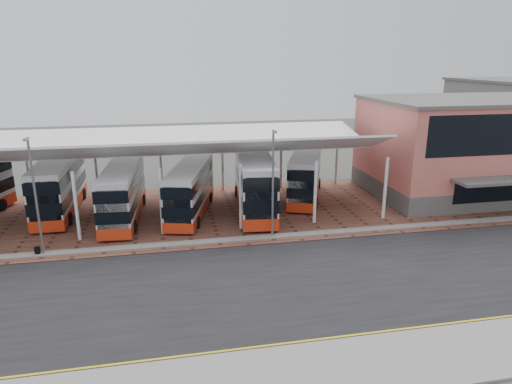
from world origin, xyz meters
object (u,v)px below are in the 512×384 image
at_px(bus_4, 254,182).
at_px(bus_3, 190,190).
at_px(bus_2, 123,193).
at_px(bus_5, 305,175).
at_px(terminal, 467,147).
at_px(bus_1, 59,186).

bearing_deg(bus_4, bus_3, -172.36).
height_order(bus_2, bus_4, bus_4).
bearing_deg(bus_2, bus_5, 13.42).
relative_size(terminal, bus_5, 1.70).
relative_size(terminal, bus_3, 1.75).
bearing_deg(terminal, bus_2, -177.61).
distance_m(terminal, bus_5, 15.90).
relative_size(bus_3, bus_5, 0.97).
distance_m(bus_2, bus_3, 5.49).
bearing_deg(bus_3, terminal, 17.36).
xyz_separation_m(bus_4, bus_5, (5.44, 2.63, -0.27)).
height_order(bus_1, bus_2, bus_1).
bearing_deg(bus_2, bus_3, 4.25).
relative_size(bus_2, bus_4, 0.89).
distance_m(terminal, bus_2, 32.22).
distance_m(bus_1, bus_2, 6.16).
height_order(bus_1, bus_3, bus_1).
bearing_deg(bus_5, bus_4, -133.03).
height_order(terminal, bus_2, terminal).
distance_m(bus_3, bus_5, 11.32).
bearing_deg(bus_1, terminal, -2.39).
height_order(bus_3, bus_4, bus_4).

